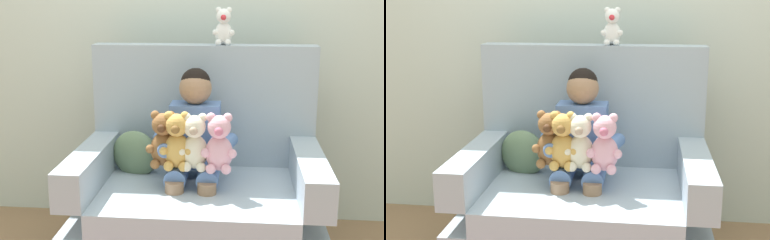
# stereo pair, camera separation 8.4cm
# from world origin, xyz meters

# --- Properties ---
(back_wall) EXTENTS (6.00, 0.10, 2.60)m
(back_wall) POSITION_xyz_m (0.00, 0.73, 1.30)
(back_wall) COLOR silver
(back_wall) RESTS_ON ground
(armchair) EXTENTS (1.24, 0.89, 1.14)m
(armchair) POSITION_xyz_m (0.00, 0.06, 0.35)
(armchair) COLOR #9EADBC
(armchair) RESTS_ON ground
(seated_child) EXTENTS (0.45, 0.39, 0.82)m
(seated_child) POSITION_xyz_m (-0.03, 0.07, 0.67)
(seated_child) COLOR #597AB7
(seated_child) RESTS_ON armchair
(plush_cream) EXTENTS (0.17, 0.14, 0.28)m
(plush_cream) POSITION_xyz_m (-0.01, -0.08, 0.70)
(plush_cream) COLOR silver
(plush_cream) RESTS_ON armchair
(plush_honey) EXTENTS (0.17, 0.14, 0.29)m
(plush_honey) POSITION_xyz_m (-0.10, -0.08, 0.71)
(plush_honey) COLOR gold
(plush_honey) RESTS_ON armchair
(plush_brown) EXTENTS (0.17, 0.14, 0.29)m
(plush_brown) POSITION_xyz_m (-0.17, -0.05, 0.70)
(plush_brown) COLOR brown
(plush_brown) RESTS_ON armchair
(plush_pink) EXTENTS (0.17, 0.14, 0.29)m
(plush_pink) POSITION_xyz_m (0.11, -0.10, 0.71)
(plush_pink) COLOR #EAA8BC
(plush_pink) RESTS_ON armchair
(plush_white_on_backrest) EXTENTS (0.12, 0.10, 0.21)m
(plush_white_on_backrest) POSITION_xyz_m (0.10, 0.37, 1.24)
(plush_white_on_backrest) COLOR white
(plush_white_on_backrest) RESTS_ON armchair
(throw_pillow) EXTENTS (0.28, 0.17, 0.26)m
(throw_pillow) POSITION_xyz_m (-0.36, 0.17, 0.56)
(throw_pillow) COLOR slate
(throw_pillow) RESTS_ON armchair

